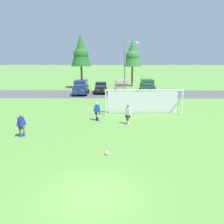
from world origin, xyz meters
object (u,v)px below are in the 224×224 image
player_striker_near (21,125)px  parked_car_slot_center_left (122,87)px  player_midfield_center (97,112)px  parked_car_slot_center (147,86)px  parked_car_slot_left (101,88)px  player_defender_far (128,115)px  soccer_goal (143,101)px  parked_car_slot_far_left (81,87)px  soccer_ball (107,153)px  street_lamp (126,70)px

player_striker_near → parked_car_slot_center_left: parked_car_slot_center_left is taller
player_midfield_center → parked_car_slot_center: bearing=68.3°
parked_car_slot_left → player_defender_far: bearing=-79.6°
soccer_goal → parked_car_slot_far_left: soccer_goal is taller
parked_car_slot_far_left → parked_car_slot_center: (10.36, 1.70, 0.00)m
soccer_ball → player_midfield_center: player_midfield_center is taller
player_defender_far → parked_car_slot_center: (4.12, 18.06, 0.29)m
parked_car_slot_far_left → parked_car_slot_center: size_ratio=1.00×
parked_car_slot_left → parked_car_slot_center: (7.40, 0.21, 0.24)m
player_midfield_center → parked_car_slot_left: bearing=92.3°
player_midfield_center → street_lamp: size_ratio=0.22×
player_defender_far → parked_car_slot_center_left: (0.01, 17.08, 0.29)m
player_midfield_center → parked_car_slot_left: parked_car_slot_left is taller
soccer_goal → player_defender_far: size_ratio=4.56×
player_midfield_center → street_lamp: 12.50m
player_striker_near → street_lamp: size_ratio=0.22×
soccer_ball → player_defender_far: player_defender_far is taller
soccer_goal → player_defender_far: 4.26m
player_midfield_center → player_striker_near: bearing=-138.8°
soccer_ball → parked_car_slot_left: 24.18m
soccer_goal → parked_car_slot_far_left: 14.81m
soccer_goal → parked_car_slot_center_left: 13.32m
soccer_ball → street_lamp: size_ratio=0.03×
parked_car_slot_center_left → soccer_ball: bearing=-93.7°
player_midfield_center → street_lamp: (3.06, 11.72, 3.11)m
parked_car_slot_far_left → street_lamp: size_ratio=0.61×
street_lamp → soccer_ball: bearing=-95.9°
parked_car_slot_left → parked_car_slot_center_left: parked_car_slot_center_left is taller
street_lamp → parked_car_slot_center_left: bearing=95.9°
parked_car_slot_left → parked_car_slot_center_left: size_ratio=0.92×
soccer_ball → street_lamp: (1.96, 19.07, 3.82)m
parked_car_slot_far_left → player_striker_near: bearing=-93.8°
player_defender_far → parked_car_slot_left: 18.15m
soccer_ball → parked_car_slot_far_left: size_ratio=0.05×
player_defender_far → parked_car_slot_left: parked_car_slot_left is taller
player_defender_far → parked_car_slot_far_left: parked_car_slot_far_left is taller
player_striker_near → player_midfield_center: 6.54m
player_defender_far → parked_car_slot_center: size_ratio=0.36×
parked_car_slot_far_left → soccer_ball: bearing=-78.2°
parked_car_slot_far_left → player_defender_far: bearing=-69.1°
parked_car_slot_left → parked_car_slot_center: size_ratio=0.93×
player_defender_far → parked_car_slot_center_left: bearing=90.0°
player_midfield_center → parked_car_slot_far_left: (-3.63, 15.27, 0.29)m
player_midfield_center → player_defender_far: size_ratio=1.00×
soccer_goal → player_striker_near: soccer_goal is taller
parked_car_slot_left → street_lamp: street_lamp is taller
parked_car_slot_center_left → player_midfield_center: bearing=-99.3°
parked_car_slot_far_left → parked_car_slot_center: same height
parked_car_slot_left → parked_car_slot_center: bearing=1.6°
soccer_goal → player_midfield_center: bearing=-147.3°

